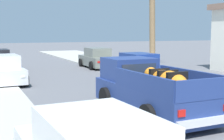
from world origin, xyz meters
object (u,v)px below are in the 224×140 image
Objects in this scene: car_right_mid at (4,70)px; car_right_far at (139,68)px; car_right_near at (97,59)px; pickup_truck at (149,90)px.

car_right_far is at bearing -13.62° from car_right_mid.
car_right_near is 1.00× the size of car_right_far.
pickup_truck is at bearing -103.95° from car_right_near.
car_right_mid is (-7.30, -4.99, 0.00)m from car_right_near.
pickup_truck reaches higher than car_right_far.
car_right_mid is at bearing -145.63° from car_right_near.
car_right_near is 0.99× the size of car_right_mid.
car_right_mid is 1.00× the size of car_right_far.
pickup_truck is at bearing -65.71° from car_right_mid.
car_right_far is at bearing 63.81° from pickup_truck.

